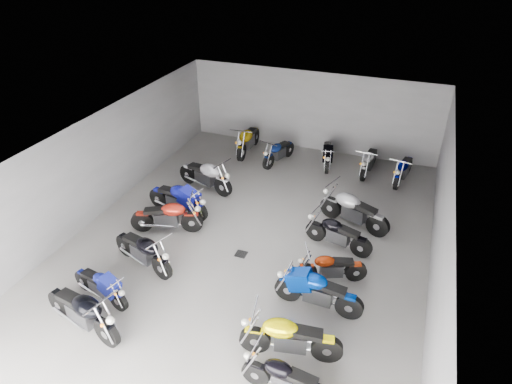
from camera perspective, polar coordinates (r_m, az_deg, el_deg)
ground at (r=13.34m, az=-1.06°, el=-6.53°), size 14.00×14.00×0.00m
wall_back at (r=18.49m, az=6.98°, el=9.96°), size 10.00×0.10×3.20m
wall_left at (r=14.81m, az=-19.45°, el=2.92°), size 0.10×14.00×3.20m
wall_right at (r=11.84m, az=22.10°, el=-5.02°), size 0.10×14.00×3.20m
ceiling at (r=11.68m, az=-1.21°, el=6.16°), size 10.00×14.00×0.04m
drain_grate at (r=12.97m, az=-1.88°, el=-7.75°), size 0.32×0.32×0.01m
motorcycle_left_a at (r=11.24m, az=-20.88°, el=-13.80°), size 2.29×0.70×1.02m
motorcycle_left_b at (r=11.94m, az=-18.87°, el=-10.99°), size 1.82×0.58×0.81m
motorcycle_left_c at (r=12.60m, az=-13.92°, el=-7.15°), size 2.12×0.84×0.97m
motorcycle_left_d at (r=13.84m, az=-11.02°, el=-3.02°), size 2.09×0.85×0.95m
motorcycle_left_e at (r=14.56m, az=-9.70°, el=-0.93°), size 2.25×0.61×1.00m
motorcycle_left_f at (r=15.81m, az=-6.30°, el=2.07°), size 2.24×0.74×1.00m
motorcycle_right_a at (r=9.52m, az=3.85°, el=-22.31°), size 1.95×0.41×0.86m
motorcycle_right_b at (r=10.09m, az=4.20°, el=-17.71°), size 2.20×0.61×0.97m
motorcycle_right_c at (r=11.16m, az=7.66°, el=-12.19°), size 2.18×0.45×0.96m
motorcycle_right_d at (r=11.98m, az=9.32°, el=-9.30°), size 1.75×0.85×0.81m
motorcycle_right_e at (r=13.13m, az=10.16°, el=-5.15°), size 2.00×0.60×0.89m
motorcycle_right_f at (r=14.11m, az=12.07°, el=-2.25°), size 2.24×0.88×1.02m
motorcycle_back_b at (r=18.37m, az=-1.01°, el=6.52°), size 0.47×2.31×1.02m
motorcycle_back_c at (r=17.60m, az=2.82°, el=5.06°), size 0.67×1.92×0.87m
motorcycle_back_d at (r=17.61m, az=8.91°, el=4.75°), size 0.60×1.97×0.88m
motorcycle_back_e at (r=17.34m, az=13.94°, el=3.80°), size 0.45×2.04×0.90m
motorcycle_back_f at (r=17.08m, az=17.95°, el=2.71°), size 0.54×1.99×0.88m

